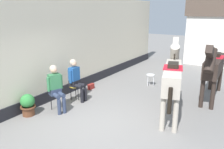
# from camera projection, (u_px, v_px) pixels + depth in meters

# --- Properties ---
(ground_plane) EXTENTS (40.00, 40.00, 0.00)m
(ground_plane) POSITION_uv_depth(u_px,v_px,m) (147.00, 92.00, 8.53)
(ground_plane) COLOR slate
(pub_facade_wall) EXTENTS (0.34, 14.00, 3.40)m
(pub_facade_wall) POSITION_uv_depth(u_px,v_px,m) (65.00, 51.00, 8.19)
(pub_facade_wall) COLOR beige
(pub_facade_wall) RESTS_ON ground_plane
(distant_cottage) EXTENTS (3.40, 2.60, 3.50)m
(distant_cottage) POSITION_uv_depth(u_px,v_px,m) (221.00, 31.00, 12.70)
(distant_cottage) COLOR silver
(distant_cottage) RESTS_ON ground_plane
(seated_visitor_near) EXTENTS (0.61, 0.49, 1.39)m
(seated_visitor_near) POSITION_uv_depth(u_px,v_px,m) (56.00, 86.00, 6.81)
(seated_visitor_near) COLOR black
(seated_visitor_near) RESTS_ON ground_plane
(seated_visitor_far) EXTENTS (0.61, 0.49, 1.39)m
(seated_visitor_far) POSITION_uv_depth(u_px,v_px,m) (76.00, 78.00, 7.62)
(seated_visitor_far) COLOR gold
(seated_visitor_far) RESTS_ON ground_plane
(saddled_horse_near) EXTENTS (1.10, 2.92, 2.06)m
(saddled_horse_near) POSITION_uv_depth(u_px,v_px,m) (173.00, 75.00, 6.51)
(saddled_horse_near) COLOR #B2A899
(saddled_horse_near) RESTS_ON ground_plane
(saddled_horse_far) EXTENTS (0.53, 3.00, 2.06)m
(saddled_horse_far) POSITION_uv_depth(u_px,v_px,m) (214.00, 66.00, 7.56)
(saddled_horse_far) COLOR #2D231E
(saddled_horse_far) RESTS_ON ground_plane
(flower_planter_far) EXTENTS (0.43, 0.43, 0.64)m
(flower_planter_far) POSITION_uv_depth(u_px,v_px,m) (28.00, 104.00, 6.60)
(flower_planter_far) COLOR brown
(flower_planter_far) RESTS_ON ground_plane
(spare_stool_white) EXTENTS (0.32, 0.32, 0.46)m
(spare_stool_white) POSITION_uv_depth(u_px,v_px,m) (151.00, 76.00, 9.17)
(spare_stool_white) COLOR white
(spare_stool_white) RESTS_ON ground_plane
(satchel_bag) EXTENTS (0.13, 0.28, 0.20)m
(satchel_bag) POSITION_uv_depth(u_px,v_px,m) (91.00, 86.00, 8.86)
(satchel_bag) COLOR maroon
(satchel_bag) RESTS_ON ground_plane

